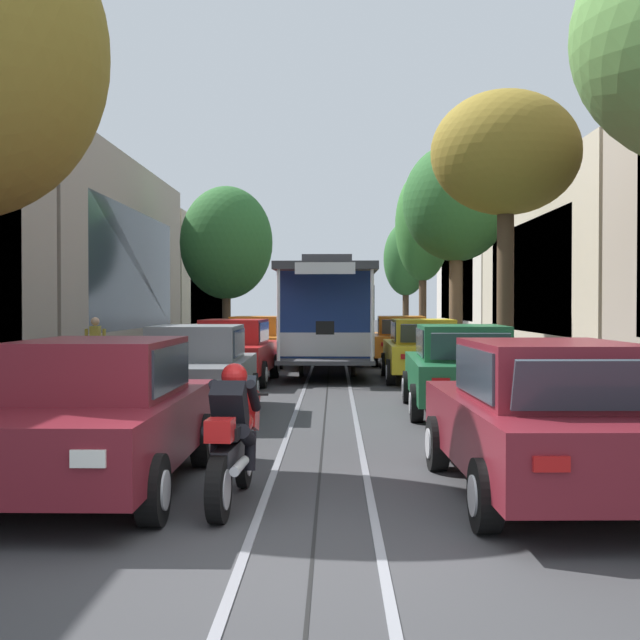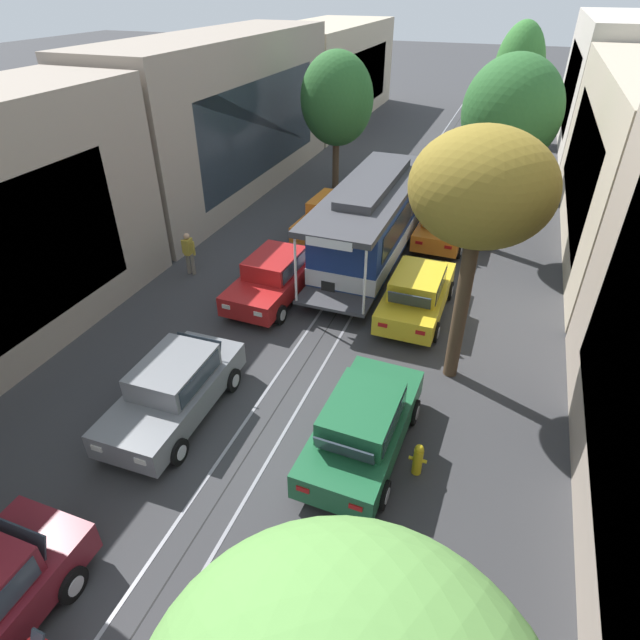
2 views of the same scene
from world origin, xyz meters
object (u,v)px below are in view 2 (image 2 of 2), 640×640
at_px(parked_car_grey_second_left, 174,389).
at_px(street_tree_kerb_right_fourth, 517,77).
at_px(parked_car_orange_fourth_left, 330,216).
at_px(parked_car_yellow_mid_right, 417,293).
at_px(parked_car_red_mid_left, 274,277).
at_px(parked_car_orange_fourth_right, 444,223).
at_px(street_tree_kerb_right_mid, 511,114).
at_px(street_tree_kerb_left_second, 337,100).
at_px(parked_car_green_second_right, 363,425).
at_px(cable_car_trolley, 372,221).
at_px(fire_hydrant, 418,459).
at_px(pedestrian_on_left_pavement, 189,251).
at_px(street_tree_kerb_right_far, 524,68).
at_px(street_tree_kerb_right_second, 481,192).

xyz_separation_m(parked_car_grey_second_left, street_tree_kerb_right_fourth, (6.21, 21.01, 4.49)).
height_order(parked_car_orange_fourth_left, parked_car_yellow_mid_right, same).
relative_size(parked_car_red_mid_left, parked_car_orange_fourth_right, 1.00).
relative_size(parked_car_grey_second_left, parked_car_orange_fourth_right, 1.00).
bearing_deg(street_tree_kerb_right_mid, parked_car_yellow_mid_right, -106.17).
bearing_deg(street_tree_kerb_left_second, parked_car_green_second_right, -69.26).
relative_size(parked_car_yellow_mid_right, street_tree_kerb_right_mid, 0.60).
relative_size(cable_car_trolley, fire_hydrant, 10.90).
relative_size(parked_car_orange_fourth_left, parked_car_orange_fourth_right, 1.00).
bearing_deg(cable_car_trolley, pedestrian_on_left_pavement, -150.92).
bearing_deg(street_tree_kerb_right_far, parked_car_grey_second_left, -101.58).
distance_m(parked_car_yellow_mid_right, fire_hydrant, 6.67).
height_order(street_tree_kerb_right_far, fire_hydrant, street_tree_kerb_right_far).
xyz_separation_m(street_tree_kerb_left_second, street_tree_kerb_right_fourth, (7.98, 3.45, 0.95)).
xyz_separation_m(street_tree_kerb_right_second, street_tree_kerb_right_mid, (0.17, 8.67, -0.01)).
height_order(parked_car_orange_fourth_left, street_tree_kerb_right_far, street_tree_kerb_right_far).
xyz_separation_m(street_tree_kerb_left_second, cable_car_trolley, (4.03, -7.60, -2.68)).
distance_m(street_tree_kerb_right_second, street_tree_kerb_right_far, 26.89).
distance_m(street_tree_kerb_right_second, pedestrian_on_left_pavement, 11.18).
height_order(parked_car_red_mid_left, parked_car_yellow_mid_right, same).
xyz_separation_m(parked_car_orange_fourth_left, street_tree_kerb_right_fourth, (6.27, 9.15, 4.49)).
bearing_deg(street_tree_kerb_left_second, cable_car_trolley, -62.06).
xyz_separation_m(parked_car_green_second_right, street_tree_kerb_right_fourth, (1.49, 20.58, 4.49)).
distance_m(parked_car_grey_second_left, parked_car_yellow_mid_right, 8.20).
height_order(street_tree_kerb_right_mid, street_tree_kerb_right_fourth, street_tree_kerb_right_fourth).
height_order(street_tree_kerb_right_second, street_tree_kerb_right_far, street_tree_kerb_right_second).
height_order(street_tree_kerb_right_fourth, cable_car_trolley, street_tree_kerb_right_fourth).
xyz_separation_m(street_tree_kerb_right_fourth, pedestrian_on_left_pavement, (-9.93, -14.38, -4.37)).
distance_m(parked_car_yellow_mid_right, parked_car_orange_fourth_right, 6.01).
height_order(parked_car_green_second_right, street_tree_kerb_left_second, street_tree_kerb_left_second).
distance_m(parked_car_grey_second_left, parked_car_orange_fourth_left, 11.85).
xyz_separation_m(parked_car_orange_fourth_left, fire_hydrant, (6.13, -11.64, -0.38)).
height_order(parked_car_green_second_right, cable_car_trolley, cable_car_trolley).
bearing_deg(street_tree_kerb_right_far, pedestrian_on_left_pavement, -112.49).
bearing_deg(parked_car_red_mid_left, street_tree_kerb_right_fourth, 67.11).
bearing_deg(fire_hydrant, street_tree_kerb_right_mid, 88.40).
xyz_separation_m(parked_car_grey_second_left, pedestrian_on_left_pavement, (-3.71, 6.63, 0.12)).
height_order(parked_car_grey_second_left, street_tree_kerb_right_fourth, street_tree_kerb_right_fourth).
distance_m(street_tree_kerb_right_far, fire_hydrant, 30.93).
relative_size(parked_car_orange_fourth_right, cable_car_trolley, 0.48).
height_order(street_tree_kerb_right_second, fire_hydrant, street_tree_kerb_right_second).
xyz_separation_m(street_tree_kerb_right_fourth, cable_car_trolley, (-3.94, -11.05, -3.63)).
height_order(parked_car_green_second_right, fire_hydrant, parked_car_green_second_right).
xyz_separation_m(parked_car_orange_fourth_right, pedestrian_on_left_pavement, (-8.33, -6.11, 0.12)).
bearing_deg(parked_car_orange_fourth_right, fire_hydrant, -83.38).
xyz_separation_m(parked_car_orange_fourth_left, cable_car_trolley, (2.33, -1.90, 0.86)).
height_order(street_tree_kerb_right_far, pedestrian_on_left_pavement, street_tree_kerb_right_far).
relative_size(street_tree_kerb_right_second, street_tree_kerb_right_mid, 0.93).
height_order(street_tree_kerb_right_second, street_tree_kerb_right_mid, street_tree_kerb_right_mid).
xyz_separation_m(street_tree_kerb_right_mid, cable_car_trolley, (-4.15, -2.73, -3.58)).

